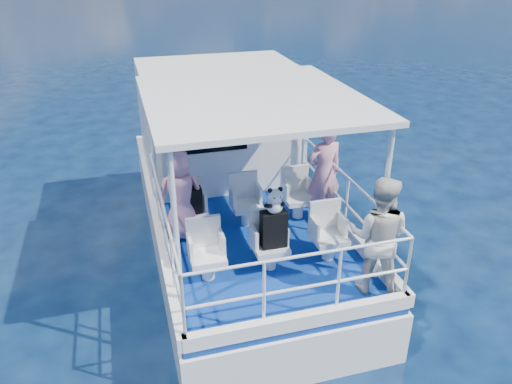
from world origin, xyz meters
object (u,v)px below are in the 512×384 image
passenger_port_fwd (180,195)px  passenger_stbd_aft (378,236)px  panda (275,200)px  backpack_center (274,229)px

passenger_port_fwd → passenger_stbd_aft: bearing=136.9°
passenger_stbd_aft → panda: 1.42m
passenger_stbd_aft → panda: size_ratio=4.44×
passenger_port_fwd → panda: (1.12, -1.24, 0.37)m
backpack_center → panda: panda is taller
passenger_port_fwd → passenger_stbd_aft: (2.25, -2.05, 0.10)m
passenger_port_fwd → backpack_center: bearing=131.3°
passenger_stbd_aft → passenger_port_fwd: bearing=-5.7°
passenger_stbd_aft → backpack_center: size_ratio=3.10×
panda → passenger_stbd_aft: bearing=-35.6°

